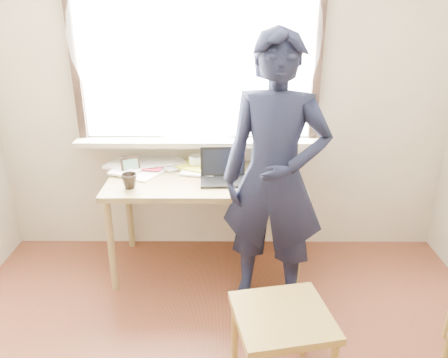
{
  "coord_description": "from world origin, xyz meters",
  "views": [
    {
      "loc": [
        0.02,
        -1.28,
        1.94
      ],
      "look_at": [
        0.01,
        0.95,
        1.02
      ],
      "focal_mm": 35.0,
      "sensor_mm": 36.0,
      "label": 1
    }
  ],
  "objects_px": {
    "mug_white": "(197,162)",
    "work_chair": "(282,326)",
    "mug_dark": "(129,181)",
    "desk": "(206,188)",
    "laptop": "(223,173)",
    "person": "(275,179)"
  },
  "relations": [
    {
      "from": "desk",
      "to": "laptop",
      "type": "bearing_deg",
      "value": -14.77
    },
    {
      "from": "desk",
      "to": "laptop",
      "type": "height_order",
      "value": "laptop"
    },
    {
      "from": "laptop",
      "to": "work_chair",
      "type": "xyz_separation_m",
      "value": [
        0.31,
        -1.11,
        -0.39
      ]
    },
    {
      "from": "desk",
      "to": "work_chair",
      "type": "relative_size",
      "value": 2.54
    },
    {
      "from": "desk",
      "to": "work_chair",
      "type": "xyz_separation_m",
      "value": [
        0.43,
        -1.15,
        -0.26
      ]
    },
    {
      "from": "mug_white",
      "to": "mug_dark",
      "type": "height_order",
      "value": "mug_dark"
    },
    {
      "from": "mug_white",
      "to": "work_chair",
      "type": "bearing_deg",
      "value": -69.45
    },
    {
      "from": "mug_white",
      "to": "work_chair",
      "type": "relative_size",
      "value": 0.22
    },
    {
      "from": "person",
      "to": "mug_dark",
      "type": "bearing_deg",
      "value": -178.75
    },
    {
      "from": "desk",
      "to": "mug_dark",
      "type": "height_order",
      "value": "mug_dark"
    },
    {
      "from": "work_chair",
      "to": "laptop",
      "type": "bearing_deg",
      "value": 105.38
    },
    {
      "from": "desk",
      "to": "laptop",
      "type": "relative_size",
      "value": 4.23
    },
    {
      "from": "mug_white",
      "to": "work_chair",
      "type": "distance_m",
      "value": 1.5
    },
    {
      "from": "mug_white",
      "to": "mug_dark",
      "type": "relative_size",
      "value": 1.12
    },
    {
      "from": "work_chair",
      "to": "person",
      "type": "bearing_deg",
      "value": 88.69
    },
    {
      "from": "desk",
      "to": "mug_white",
      "type": "xyz_separation_m",
      "value": [
        -0.07,
        0.21,
        0.13
      ]
    },
    {
      "from": "mug_white",
      "to": "work_chair",
      "type": "xyz_separation_m",
      "value": [
        0.51,
        -1.35,
        -0.39
      ]
    },
    {
      "from": "laptop",
      "to": "work_chair",
      "type": "distance_m",
      "value": 1.22
    },
    {
      "from": "mug_dark",
      "to": "mug_white",
      "type": "bearing_deg",
      "value": 42.05
    },
    {
      "from": "laptop",
      "to": "work_chair",
      "type": "relative_size",
      "value": 0.6
    },
    {
      "from": "mug_dark",
      "to": "person",
      "type": "xyz_separation_m",
      "value": [
        0.96,
        -0.21,
        0.11
      ]
    },
    {
      "from": "laptop",
      "to": "desk",
      "type": "bearing_deg",
      "value": 165.23
    }
  ]
}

